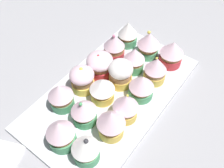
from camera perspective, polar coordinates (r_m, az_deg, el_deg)
name	(u,v)px	position (r cm, az deg, el deg)	size (l,w,h in cm)	color
ground_plane	(112,98)	(64.49, 0.00, -3.20)	(180.00, 180.00, 3.00)	#9E9EA3
baking_tray	(112,93)	(62.80, 0.00, -2.07)	(45.74, 25.85, 1.20)	silver
cupcake_0	(128,33)	(72.27, 3.64, 11.51)	(5.60, 5.60, 7.44)	#4C9E6B
cupcake_1	(114,46)	(67.58, 0.50, 8.62)	(5.71, 5.71, 8.37)	#D1333D
cupcake_2	(100,65)	(63.44, -2.78, 4.46)	(6.77, 6.77, 7.14)	#D1333D
cupcake_3	(82,79)	(60.76, -6.81, 1.14)	(6.03, 6.03, 7.08)	#EFC651
cupcake_4	(61,96)	(57.96, -11.67, -2.65)	(5.87, 5.87, 7.48)	#4C9E6B
cupcake_5	(147,43)	(69.29, 8.11, 9.23)	(6.28, 6.28, 7.95)	#4C9E6B
cupcake_6	(135,60)	(64.62, 5.39, 5.49)	(5.53, 5.53, 7.29)	#4C9E6B
cupcake_7	(122,74)	(61.07, 2.30, 2.34)	(6.06, 6.06, 7.49)	#EFC651
cupcake_8	(102,89)	(58.41, -2.25, -1.24)	(6.04, 6.04, 6.71)	#EFC651
cupcake_9	(84,111)	(54.95, -6.41, -6.20)	(5.80, 5.80, 7.38)	#4C9E6B
cupcake_10	(60,133)	(52.57, -11.88, -10.84)	(6.03, 6.03, 8.01)	#4C9E6B
cupcake_11	(172,53)	(67.88, 13.54, 6.93)	(6.39, 6.39, 7.51)	#D1333D
cupcake_12	(155,70)	(62.88, 9.92, 3.27)	(5.59, 5.59, 7.79)	#EFC651
cupcake_13	(142,86)	(59.27, 6.80, -0.49)	(6.08, 6.08, 6.99)	#4C9E6B
cupcake_14	(126,106)	(54.99, 3.16, -5.13)	(5.82, 5.82, 7.97)	#EFC651
cupcake_15	(111,123)	(52.33, -0.20, -8.85)	(6.16, 6.16, 8.19)	#EFC651
cupcake_16	(86,149)	(50.54, -6.06, -14.57)	(5.66, 5.66, 7.65)	#4C9E6B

